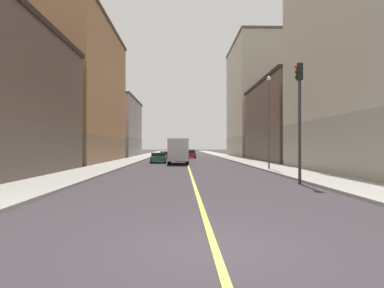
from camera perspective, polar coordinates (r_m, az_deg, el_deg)
ground_plane at (r=7.13m, az=3.82°, el=-17.00°), size 400.00×400.00×0.00m
sidewalk_left at (r=56.48m, az=6.96°, el=-2.36°), size 3.55×168.00×0.15m
sidewalk_right at (r=56.30m, az=-9.07°, el=-2.36°), size 3.55×168.00×0.15m
lane_center_stripe at (r=55.84m, az=-1.04°, el=-2.45°), size 0.16×154.00×0.01m
building_left_mid at (r=47.86m, az=16.87°, el=3.62°), size 10.18×19.80×10.68m
building_left_far at (r=70.04m, az=10.94°, el=7.23°), size 10.18×20.76×22.57m
building_right_midblock at (r=46.11m, az=-19.46°, el=8.12°), size 10.18×22.46×17.64m
building_right_distant at (r=68.64m, az=-13.43°, el=2.68°), size 10.18×19.13×11.34m
traffic_light_left_near at (r=19.29m, az=17.53°, el=5.99°), size 0.40×0.32×6.50m
street_lamp_left_near at (r=29.48m, az=12.75°, el=5.04°), size 0.36×0.36×7.79m
car_silver at (r=46.90m, az=-1.79°, el=-2.05°), size 1.94×4.31×1.36m
car_yellow at (r=69.34m, az=-0.29°, el=-1.50°), size 1.88×4.23×1.37m
car_red at (r=58.86m, az=-0.25°, el=-1.71°), size 1.82×4.47×1.34m
car_green at (r=42.04m, az=-5.65°, el=-2.32°), size 2.09×4.17×1.24m
car_maroon at (r=54.97m, az=-4.49°, el=-1.87°), size 1.97×4.22×1.21m
box_truck at (r=38.70m, az=-2.31°, el=-1.12°), size 2.31×6.78×2.85m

